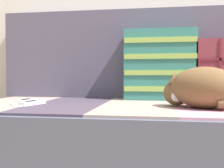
{
  "coord_description": "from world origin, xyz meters",
  "views": [
    {
      "loc": [
        -0.07,
        -1.3,
        0.54
      ],
      "look_at": [
        -0.29,
        0.01,
        0.5
      ],
      "focal_mm": 45.0,
      "sensor_mm": 36.0,
      "label": 1
    }
  ],
  "objects_px": {
    "sleeping_cat": "(200,89)",
    "game_remote_near": "(26,101)",
    "throw_pillow_striped": "(160,65)",
    "game_remote_far": "(31,103)",
    "couch": "(173,145)"
  },
  "relations": [
    {
      "from": "couch",
      "to": "game_remote_far",
      "type": "height_order",
      "value": "game_remote_far"
    },
    {
      "from": "throw_pillow_striped",
      "to": "sleeping_cat",
      "type": "bearing_deg",
      "value": -65.86
    },
    {
      "from": "couch",
      "to": "game_remote_near",
      "type": "distance_m",
      "value": 0.77
    },
    {
      "from": "couch",
      "to": "throw_pillow_striped",
      "type": "xyz_separation_m",
      "value": [
        -0.07,
        0.24,
        0.4
      ]
    },
    {
      "from": "throw_pillow_striped",
      "to": "game_remote_near",
      "type": "relative_size",
      "value": 2.05
    },
    {
      "from": "throw_pillow_striped",
      "to": "game_remote_far",
      "type": "relative_size",
      "value": 1.95
    },
    {
      "from": "throw_pillow_striped",
      "to": "game_remote_far",
      "type": "bearing_deg",
      "value": -147.83
    },
    {
      "from": "couch",
      "to": "game_remote_far",
      "type": "bearing_deg",
      "value": -168.31
    },
    {
      "from": "sleeping_cat",
      "to": "game_remote_near",
      "type": "relative_size",
      "value": 1.87
    },
    {
      "from": "game_remote_near",
      "to": "game_remote_far",
      "type": "relative_size",
      "value": 0.95
    },
    {
      "from": "couch",
      "to": "game_remote_near",
      "type": "xyz_separation_m",
      "value": [
        -0.74,
        -0.05,
        0.21
      ]
    },
    {
      "from": "game_remote_far",
      "to": "couch",
      "type": "bearing_deg",
      "value": 11.69
    },
    {
      "from": "sleeping_cat",
      "to": "game_remote_near",
      "type": "bearing_deg",
      "value": 174.51
    },
    {
      "from": "couch",
      "to": "game_remote_near",
      "type": "relative_size",
      "value": 11.03
    },
    {
      "from": "sleeping_cat",
      "to": "game_remote_near",
      "type": "height_order",
      "value": "sleeping_cat"
    }
  ]
}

